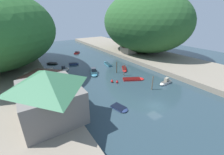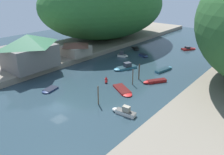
{
  "view_description": "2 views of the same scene",
  "coord_description": "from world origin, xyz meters",
  "px_view_note": "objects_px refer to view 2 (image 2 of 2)",
  "views": [
    {
      "loc": [
        -22.24,
        -17.32,
        17.68
      ],
      "look_at": [
        -1.11,
        15.12,
        1.3
      ],
      "focal_mm": 24.0,
      "sensor_mm": 36.0,
      "label": 1
    },
    {
      "loc": [
        29.51,
        -19.96,
        20.39
      ],
      "look_at": [
        1.45,
        13.47,
        1.94
      ],
      "focal_mm": 35.0,
      "sensor_mm": 36.0,
      "label": 2
    }
  ],
  "objects_px": {
    "boat_far_upstream": "(125,67)",
    "boat_mid_channel": "(154,81)",
    "boat_yellow_tender": "(165,69)",
    "person_on_quay": "(50,60)",
    "boat_open_rowboat": "(136,49)",
    "person_by_boathouse": "(55,59)",
    "boat_far_right_bank": "(124,111)",
    "boat_small_dinghy": "(123,55)",
    "channel_buoy_near": "(106,82)",
    "boathouse_shed": "(76,49)",
    "boat_near_quay": "(49,90)",
    "channel_buoy_far": "(106,79)",
    "boat_cabin_cruiser": "(189,49)",
    "waterfront_building": "(29,51)",
    "boat_moored_right": "(123,91)",
    "boat_red_skiff": "(144,56)"
  },
  "relations": [
    {
      "from": "boat_far_upstream",
      "to": "waterfront_building",
      "type": "bearing_deg",
      "value": 67.48
    },
    {
      "from": "boat_cabin_cruiser",
      "to": "channel_buoy_near",
      "type": "bearing_deg",
      "value": -61.73
    },
    {
      "from": "boat_small_dinghy",
      "to": "channel_buoy_near",
      "type": "bearing_deg",
      "value": 4.9
    },
    {
      "from": "boat_far_upstream",
      "to": "boat_mid_channel",
      "type": "xyz_separation_m",
      "value": [
        10.29,
        -2.74,
        -0.19
      ]
    },
    {
      "from": "boat_near_quay",
      "to": "boat_mid_channel",
      "type": "bearing_deg",
      "value": -142.69
    },
    {
      "from": "channel_buoy_near",
      "to": "boat_red_skiff",
      "type": "bearing_deg",
      "value": 100.72
    },
    {
      "from": "boathouse_shed",
      "to": "boat_moored_right",
      "type": "relative_size",
      "value": 1.15
    },
    {
      "from": "boat_cabin_cruiser",
      "to": "boat_open_rowboat",
      "type": "xyz_separation_m",
      "value": [
        -14.11,
        -11.6,
        -0.13
      ]
    },
    {
      "from": "boat_cabin_cruiser",
      "to": "person_on_quay",
      "type": "xyz_separation_m",
      "value": [
        -20.39,
        -41.82,
        2.05
      ]
    },
    {
      "from": "boat_moored_right",
      "to": "boat_yellow_tender",
      "type": "distance_m",
      "value": 16.6
    },
    {
      "from": "boat_cabin_cruiser",
      "to": "person_on_quay",
      "type": "relative_size",
      "value": 3.15
    },
    {
      "from": "boat_red_skiff",
      "to": "channel_buoy_near",
      "type": "height_order",
      "value": "channel_buoy_near"
    },
    {
      "from": "boat_far_upstream",
      "to": "person_on_quay",
      "type": "bearing_deg",
      "value": 61.58
    },
    {
      "from": "boat_near_quay",
      "to": "person_on_quay",
      "type": "bearing_deg",
      "value": -50.59
    },
    {
      "from": "boat_far_right_bank",
      "to": "boat_yellow_tender",
      "type": "distance_m",
      "value": 23.88
    },
    {
      "from": "boat_far_upstream",
      "to": "boat_moored_right",
      "type": "relative_size",
      "value": 1.04
    },
    {
      "from": "boat_yellow_tender",
      "to": "person_on_quay",
      "type": "height_order",
      "value": "person_on_quay"
    },
    {
      "from": "boat_open_rowboat",
      "to": "boat_moored_right",
      "type": "bearing_deg",
      "value": 74.26
    },
    {
      "from": "boat_small_dinghy",
      "to": "boat_near_quay",
      "type": "bearing_deg",
      "value": -16.74
    },
    {
      "from": "waterfront_building",
      "to": "boat_far_upstream",
      "type": "relative_size",
      "value": 1.8
    },
    {
      "from": "boat_far_upstream",
      "to": "boat_open_rowboat",
      "type": "height_order",
      "value": "boat_far_upstream"
    },
    {
      "from": "boat_open_rowboat",
      "to": "boat_yellow_tender",
      "type": "bearing_deg",
      "value": 99.71
    },
    {
      "from": "boat_cabin_cruiser",
      "to": "channel_buoy_near",
      "type": "relative_size",
      "value": 5.45
    },
    {
      "from": "boathouse_shed",
      "to": "boat_mid_channel",
      "type": "distance_m",
      "value": 26.13
    },
    {
      "from": "channel_buoy_near",
      "to": "boat_cabin_cruiser",
      "type": "bearing_deg",
      "value": 85.23
    },
    {
      "from": "boat_mid_channel",
      "to": "person_by_boathouse",
      "type": "height_order",
      "value": "person_by_boathouse"
    },
    {
      "from": "boat_near_quay",
      "to": "channel_buoy_far",
      "type": "bearing_deg",
      "value": -128.88
    },
    {
      "from": "boat_far_right_bank",
      "to": "boat_cabin_cruiser",
      "type": "bearing_deg",
      "value": 1.84
    },
    {
      "from": "boat_moored_right",
      "to": "boat_mid_channel",
      "type": "bearing_deg",
      "value": -169.63
    },
    {
      "from": "boathouse_shed",
      "to": "boat_mid_channel",
      "type": "height_order",
      "value": "boathouse_shed"
    },
    {
      "from": "channel_buoy_near",
      "to": "person_on_quay",
      "type": "height_order",
      "value": "person_on_quay"
    },
    {
      "from": "boat_moored_right",
      "to": "channel_buoy_near",
      "type": "bearing_deg",
      "value": -70.11
    },
    {
      "from": "boat_cabin_cruiser",
      "to": "boat_moored_right",
      "type": "bearing_deg",
      "value": -53.8
    },
    {
      "from": "boat_near_quay",
      "to": "person_on_quay",
      "type": "height_order",
      "value": "person_on_quay"
    },
    {
      "from": "person_by_boathouse",
      "to": "boat_cabin_cruiser",
      "type": "bearing_deg",
      "value": -50.06
    },
    {
      "from": "person_on_quay",
      "to": "waterfront_building",
      "type": "bearing_deg",
      "value": 150.45
    },
    {
      "from": "boat_far_right_bank",
      "to": "boat_moored_right",
      "type": "bearing_deg",
      "value": 30.19
    },
    {
      "from": "boat_cabin_cruiser",
      "to": "channel_buoy_far",
      "type": "distance_m",
      "value": 38.42
    },
    {
      "from": "boat_red_skiff",
      "to": "boat_moored_right",
      "type": "xyz_separation_m",
      "value": [
        9.75,
        -23.3,
        -0.15
      ]
    },
    {
      "from": "boat_mid_channel",
      "to": "boat_yellow_tender",
      "type": "height_order",
      "value": "boat_mid_channel"
    },
    {
      "from": "boat_cabin_cruiser",
      "to": "boat_red_skiff",
      "type": "relative_size",
      "value": 1.41
    },
    {
      "from": "boat_far_upstream",
      "to": "boat_far_right_bank",
      "type": "xyz_separation_m",
      "value": [
        12.96,
        -17.68,
        0.0
      ]
    },
    {
      "from": "boat_moored_right",
      "to": "channel_buoy_near",
      "type": "xyz_separation_m",
      "value": [
        -5.49,
        0.8,
        0.19
      ]
    },
    {
      "from": "boat_mid_channel",
      "to": "boat_small_dinghy",
      "type": "height_order",
      "value": "boat_small_dinghy"
    },
    {
      "from": "boat_open_rowboat",
      "to": "channel_buoy_far",
      "type": "height_order",
      "value": "channel_buoy_far"
    },
    {
      "from": "boat_red_skiff",
      "to": "channel_buoy_near",
      "type": "bearing_deg",
      "value": 32.32
    },
    {
      "from": "boat_small_dinghy",
      "to": "person_on_quay",
      "type": "distance_m",
      "value": 22.27
    },
    {
      "from": "waterfront_building",
      "to": "boathouse_shed",
      "type": "height_order",
      "value": "waterfront_building"
    },
    {
      "from": "boathouse_shed",
      "to": "boat_yellow_tender",
      "type": "distance_m",
      "value": 25.96
    },
    {
      "from": "person_on_quay",
      "to": "boat_cabin_cruiser",
      "type": "bearing_deg",
      "value": -35.97
    }
  ]
}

